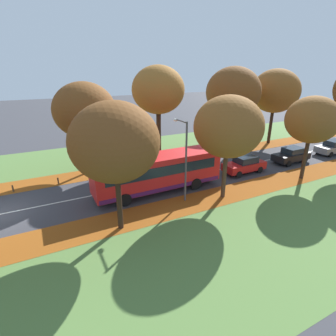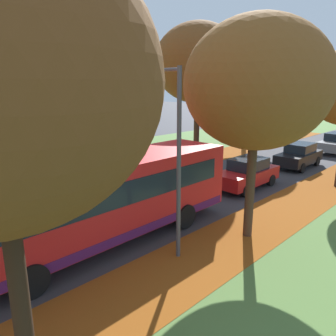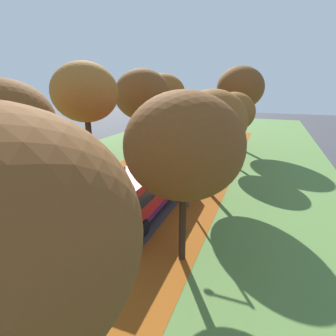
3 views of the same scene
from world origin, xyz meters
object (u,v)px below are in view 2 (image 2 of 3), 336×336
(tree_left_mid, at_px, (77,47))
(bollard_fifth, at_px, (37,200))
(tree_right_mid, at_px, (257,84))
(streetlamp_right, at_px, (171,143))
(car_red_lead, at_px, (247,173))
(bus, at_px, (104,197))
(tree_left_far, at_px, (198,63))
(tree_left_distant, at_px, (248,69))
(car_black_following, at_px, (299,155))

(tree_left_mid, height_order, bollard_fifth, tree_left_mid)
(tree_right_mid, bearing_deg, bollard_fifth, -152.48)
(streetlamp_right, bearing_deg, car_red_lead, 104.56)
(bus, bearing_deg, bollard_fifth, -176.72)
(tree_left_far, relative_size, bus, 0.93)
(tree_left_mid, relative_size, tree_left_distant, 1.03)
(car_red_lead, bearing_deg, car_black_following, 89.86)
(tree_left_distant, height_order, streetlamp_right, tree_left_distant)
(tree_left_mid, distance_m, bus, 9.54)
(bollard_fifth, relative_size, car_red_lead, 0.17)
(car_black_following, bearing_deg, tree_left_distant, 149.53)
(tree_left_distant, distance_m, bollard_fifth, 20.91)
(tree_left_distant, height_order, tree_right_mid, tree_left_distant)
(streetlamp_right, xyz_separation_m, car_black_following, (-2.05, 14.43, -2.92))
(streetlamp_right, bearing_deg, tree_left_mid, 166.06)
(bollard_fifth, relative_size, streetlamp_right, 0.12)
(tree_left_far, height_order, car_red_lead, tree_left_far)
(tree_right_mid, bearing_deg, tree_left_mid, -176.11)
(tree_left_distant, height_order, bollard_fifth, tree_left_distant)
(car_red_lead, bearing_deg, tree_left_mid, -140.96)
(tree_left_mid, bearing_deg, tree_right_mid, 3.89)
(tree_left_mid, xyz_separation_m, tree_left_distant, (0.20, 16.20, -0.62))
(tree_left_far, distance_m, bus, 14.89)
(streetlamp_right, distance_m, bus, 3.16)
(tree_left_distant, distance_m, streetlamp_right, 20.71)
(tree_right_mid, height_order, car_red_lead, tree_right_mid)
(tree_right_mid, distance_m, car_black_following, 12.80)
(bollard_fifth, distance_m, car_black_following, 16.65)
(bollard_fifth, distance_m, bus, 5.24)
(tree_left_distant, distance_m, car_red_lead, 13.85)
(tree_left_mid, relative_size, bus, 0.94)
(tree_right_mid, bearing_deg, car_red_lead, 122.38)
(car_black_following, bearing_deg, bollard_fifth, -108.08)
(bollard_fifth, height_order, car_black_following, car_black_following)
(tree_left_mid, height_order, bus, tree_left_mid)
(tree_right_mid, bearing_deg, tree_left_distant, 122.81)
(car_red_lead, relative_size, car_black_following, 0.99)
(tree_left_mid, distance_m, car_red_lead, 11.15)
(tree_left_distant, relative_size, tree_right_mid, 1.22)
(streetlamp_right, height_order, car_red_lead, streetlamp_right)
(tree_left_mid, distance_m, bollard_fifth, 8.09)
(tree_right_mid, xyz_separation_m, car_black_following, (-3.16, 11.49, -4.67))
(tree_right_mid, xyz_separation_m, bus, (-3.27, -4.05, -3.78))
(tree_right_mid, bearing_deg, bus, -128.92)
(tree_left_mid, height_order, car_black_following, tree_left_mid)
(tree_left_far, xyz_separation_m, streetlamp_right, (8.51, -11.34, -3.15))
(bus, relative_size, car_black_following, 2.46)
(bus, xyz_separation_m, car_black_following, (0.11, 15.53, -0.89))
(tree_left_mid, xyz_separation_m, tree_right_mid, (10.20, 0.69, -1.85))
(bollard_fifth, bearing_deg, car_red_lead, 61.13)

